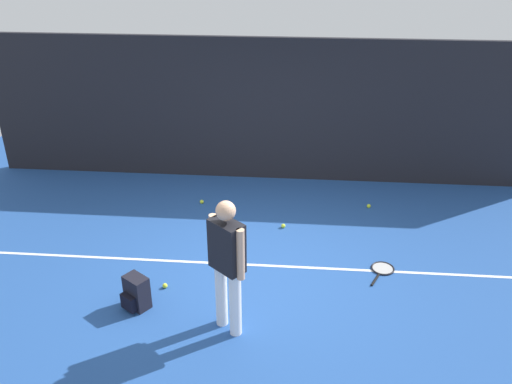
# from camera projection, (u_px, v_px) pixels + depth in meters

# --- Properties ---
(ground_plane) EXTENTS (12.00, 12.00, 0.00)m
(ground_plane) POSITION_uv_depth(u_px,v_px,m) (254.00, 269.00, 7.57)
(ground_plane) COLOR #234C93
(back_fence) EXTENTS (10.00, 0.10, 2.57)m
(back_fence) POSITION_uv_depth(u_px,v_px,m) (268.00, 111.00, 9.65)
(back_fence) COLOR black
(back_fence) RESTS_ON ground
(court_line) EXTENTS (9.00, 0.05, 0.00)m
(court_line) POSITION_uv_depth(u_px,v_px,m) (254.00, 265.00, 7.67)
(court_line) COLOR white
(court_line) RESTS_ON ground
(tennis_player) EXTENTS (0.45, 0.43, 1.70)m
(tennis_player) POSITION_uv_depth(u_px,v_px,m) (227.00, 260.00, 6.07)
(tennis_player) COLOR white
(tennis_player) RESTS_ON ground
(tennis_racket) EXTENTS (0.43, 0.63, 0.03)m
(tennis_racket) POSITION_uv_depth(u_px,v_px,m) (382.00, 269.00, 7.55)
(tennis_racket) COLOR black
(tennis_racket) RESTS_ON ground
(backpack) EXTENTS (0.37, 0.38, 0.44)m
(backpack) POSITION_uv_depth(u_px,v_px,m) (136.00, 293.00, 6.76)
(backpack) COLOR black
(backpack) RESTS_ON ground
(tennis_ball_near_player) EXTENTS (0.07, 0.07, 0.07)m
(tennis_ball_near_player) POSITION_uv_depth(u_px,v_px,m) (369.00, 206.00, 9.14)
(tennis_ball_near_player) COLOR #CCE033
(tennis_ball_near_player) RESTS_ON ground
(tennis_ball_by_fence) EXTENTS (0.07, 0.07, 0.07)m
(tennis_ball_by_fence) POSITION_uv_depth(u_px,v_px,m) (283.00, 226.00, 8.56)
(tennis_ball_by_fence) COLOR #CCE033
(tennis_ball_by_fence) RESTS_ON ground
(tennis_ball_mid_court) EXTENTS (0.07, 0.07, 0.07)m
(tennis_ball_mid_court) POSITION_uv_depth(u_px,v_px,m) (165.00, 286.00, 7.19)
(tennis_ball_mid_court) COLOR #CCE033
(tennis_ball_mid_court) RESTS_ON ground
(tennis_ball_far_left) EXTENTS (0.07, 0.07, 0.07)m
(tennis_ball_far_left) POSITION_uv_depth(u_px,v_px,m) (202.00, 202.00, 9.27)
(tennis_ball_far_left) COLOR #CCE033
(tennis_ball_far_left) RESTS_ON ground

